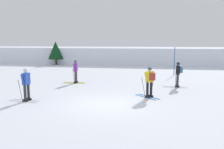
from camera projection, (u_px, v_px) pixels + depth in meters
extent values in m
plane|color=silver|center=(106.00, 104.00, 11.30)|extent=(120.00, 120.00, 0.00)
cube|color=silver|center=(134.00, 55.00, 32.43)|extent=(80.00, 8.07, 2.16)
cube|color=gold|center=(74.00, 83.00, 16.88)|extent=(1.60, 0.23, 0.02)
cube|color=gold|center=(74.00, 83.00, 17.15)|extent=(1.60, 0.23, 0.02)
cube|color=black|center=(76.00, 82.00, 16.86)|extent=(0.27, 0.14, 0.10)
cube|color=black|center=(76.00, 82.00, 17.14)|extent=(0.27, 0.14, 0.10)
cylinder|color=#38333D|center=(75.00, 76.00, 16.79)|extent=(0.14, 0.14, 0.85)
cylinder|color=#38333D|center=(76.00, 75.00, 17.07)|extent=(0.14, 0.14, 0.85)
cube|color=purple|center=(76.00, 67.00, 16.84)|extent=(0.27, 0.40, 0.60)
cylinder|color=purple|center=(75.00, 68.00, 16.59)|extent=(0.11, 0.26, 0.55)
cylinder|color=purple|center=(76.00, 67.00, 17.09)|extent=(0.11, 0.26, 0.55)
sphere|color=#4C4C56|center=(75.00, 61.00, 16.77)|extent=(0.22, 0.22, 0.22)
cylinder|color=#38383D|center=(74.00, 76.00, 16.64)|extent=(0.06, 0.40, 1.13)
cylinder|color=#38383D|center=(75.00, 75.00, 17.23)|extent=(0.06, 0.40, 1.13)
cube|color=silver|center=(23.00, 101.00, 11.81)|extent=(1.60, 0.27, 0.02)
cube|color=silver|center=(26.00, 100.00, 12.08)|extent=(1.60, 0.27, 0.02)
cube|color=black|center=(25.00, 100.00, 11.77)|extent=(0.27, 0.15, 0.10)
cube|color=black|center=(29.00, 99.00, 12.03)|extent=(0.27, 0.15, 0.10)
cylinder|color=#2D2D33|center=(25.00, 91.00, 11.70)|extent=(0.14, 0.14, 0.85)
cylinder|color=#2D2D33|center=(28.00, 90.00, 11.96)|extent=(0.14, 0.14, 0.85)
cube|color=#284CB7|center=(26.00, 79.00, 11.74)|extent=(0.28, 0.41, 0.60)
cylinder|color=#284CB7|center=(23.00, 80.00, 11.51)|extent=(0.12, 0.26, 0.55)
cylinder|color=#284CB7|center=(29.00, 78.00, 11.99)|extent=(0.12, 0.26, 0.55)
sphere|color=silver|center=(26.00, 70.00, 11.68)|extent=(0.22, 0.22, 0.22)
cylinder|color=#38383D|center=(20.00, 91.00, 11.51)|extent=(0.06, 0.29, 1.21)
cylinder|color=#38383D|center=(29.00, 88.00, 12.19)|extent=(0.06, 0.29, 1.21)
cube|color=#237AC6|center=(145.00, 97.00, 12.68)|extent=(1.19, 1.20, 0.02)
cube|color=#237AC6|center=(149.00, 96.00, 12.84)|extent=(1.19, 1.20, 0.02)
cube|color=black|center=(147.00, 97.00, 12.55)|extent=(0.27, 0.27, 0.10)
cube|color=black|center=(151.00, 96.00, 12.71)|extent=(0.27, 0.27, 0.10)
cylinder|color=black|center=(147.00, 88.00, 12.48)|extent=(0.14, 0.14, 0.85)
cylinder|color=black|center=(151.00, 88.00, 12.65)|extent=(0.14, 0.14, 0.85)
cube|color=yellow|center=(150.00, 77.00, 12.47)|extent=(0.44, 0.44, 0.60)
cylinder|color=yellow|center=(146.00, 77.00, 12.35)|extent=(0.24, 0.24, 0.55)
cylinder|color=yellow|center=(153.00, 76.00, 12.64)|extent=(0.24, 0.24, 0.55)
sphere|color=#4C4C56|center=(150.00, 69.00, 12.41)|extent=(0.22, 0.22, 0.22)
cylinder|color=#38383D|center=(143.00, 88.00, 12.44)|extent=(0.24, 0.24, 1.17)
cylinder|color=#38383D|center=(152.00, 86.00, 12.84)|extent=(0.24, 0.24, 1.17)
cube|color=maroon|center=(152.00, 77.00, 12.30)|extent=(0.33, 0.33, 0.40)
cube|color=silver|center=(175.00, 87.00, 15.36)|extent=(1.60, 0.16, 0.02)
cube|color=silver|center=(175.00, 87.00, 15.63)|extent=(1.60, 0.16, 0.02)
cube|color=black|center=(177.00, 87.00, 15.32)|extent=(0.27, 0.13, 0.10)
cube|color=black|center=(177.00, 86.00, 15.60)|extent=(0.27, 0.13, 0.10)
cylinder|color=#2D2D33|center=(178.00, 80.00, 15.26)|extent=(0.14, 0.14, 0.85)
cylinder|color=#2D2D33|center=(177.00, 79.00, 15.53)|extent=(0.14, 0.14, 0.85)
cube|color=black|center=(178.00, 70.00, 15.30)|extent=(0.26, 0.39, 0.60)
cylinder|color=black|center=(178.00, 71.00, 15.06)|extent=(0.10, 0.26, 0.55)
cylinder|color=black|center=(177.00, 70.00, 15.55)|extent=(0.10, 0.26, 0.55)
sphere|color=black|center=(178.00, 64.00, 15.24)|extent=(0.22, 0.22, 0.22)
cylinder|color=#38383D|center=(176.00, 80.00, 15.05)|extent=(0.04, 0.26, 1.04)
cylinder|color=#38383D|center=(176.00, 79.00, 15.78)|extent=(0.04, 0.26, 1.04)
cube|color=teal|center=(181.00, 70.00, 15.26)|extent=(0.19, 0.29, 0.40)
cylinder|color=#1E56AD|center=(174.00, 61.00, 20.73)|extent=(0.07, 0.07, 2.53)
cylinder|color=#513823|center=(56.00, 62.00, 29.97)|extent=(0.18, 0.18, 0.76)
cone|color=#0F3819|center=(56.00, 50.00, 29.75)|extent=(1.96, 1.96, 2.27)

